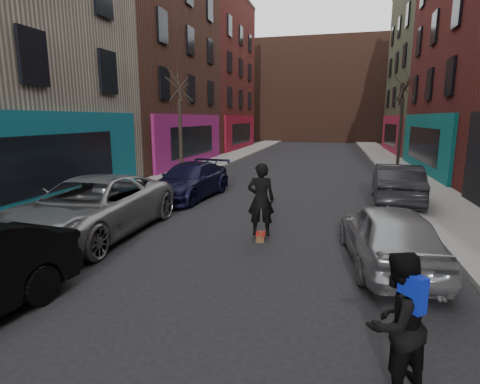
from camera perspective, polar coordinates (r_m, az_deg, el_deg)
The scene contains 13 objects.
sidewalk_left at distance 32.98m, azimuth -0.81°, elevation 5.64°, with size 2.50×84.00×0.13m, color gray.
sidewalk_right at distance 32.14m, azimuth 21.35°, elevation 4.73°, with size 2.50×84.00×0.13m, color gray.
buildings_left at distance 24.19m, azimuth -29.04°, elevation 21.78°, with size 12.00×56.00×16.50m, color #542018.
building_far at distance 57.88m, azimuth 12.30°, elevation 14.65°, with size 40.00×10.00×14.00m, color #47281E.
tree_left_far at distance 21.43m, azimuth -9.14°, elevation 11.38°, with size 2.00×2.00×6.50m, color black, non-canonical shape.
tree_right_far at distance 26.03m, azimuth 23.40°, elevation 10.90°, with size 2.00×2.00×6.80m, color black, non-canonical shape.
parked_left_far at distance 11.21m, azimuth -21.71°, elevation -2.17°, with size 2.72×5.91×1.64m, color gray.
parked_left_end at distance 15.64m, azimuth -7.68°, elevation 1.74°, with size 2.00×4.93×1.43m, color black.
parked_right_far at distance 8.99m, azimuth 21.61°, elevation -6.03°, with size 1.69×4.21×1.43m, color #93979B.
parked_right_end at distance 15.69m, azimuth 22.73°, elevation 1.17°, with size 1.62×4.64×1.53m, color black.
skateboard at distance 10.39m, azimuth 3.14°, elevation -6.79°, with size 0.22×0.80×0.10m, color brown.
skateboarder at distance 10.12m, azimuth 3.20°, elevation -1.13°, with size 0.73×0.48×2.00m, color black.
pedestrian at distance 5.02m, azimuth 22.70°, elevation -17.90°, with size 1.09×1.06×1.76m.
Camera 1 is at (2.20, -1.72, 3.26)m, focal length 28.00 mm.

